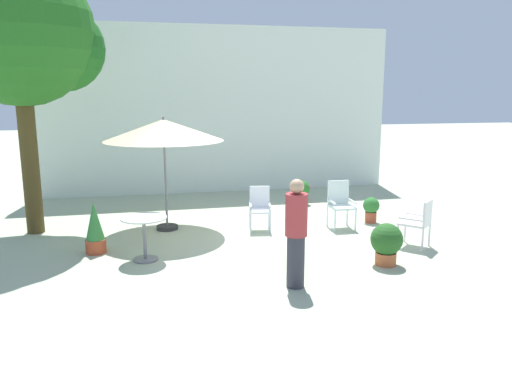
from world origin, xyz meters
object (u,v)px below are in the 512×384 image
patio_umbrella_0 (164,131)px  patio_chair_0 (340,202)px  shade_tree (21,31)px  patio_chair_1 (260,206)px  potted_plant_2 (95,229)px  potted_plant_1 (302,191)px  cafe_table_0 (144,230)px  potted_plant_3 (386,242)px  patio_chair_2 (419,220)px  standing_person (296,233)px  potted_plant_0 (371,208)px

patio_umbrella_0 → patio_chair_0: bearing=-10.4°
patio_umbrella_0 → patio_chair_0: 3.88m
shade_tree → patio_chair_1: 5.63m
shade_tree → potted_plant_2: (1.25, -1.67, -3.46)m
potted_plant_1 → shade_tree: bearing=-168.4°
patio_umbrella_0 → potted_plant_1: bearing=25.2°
cafe_table_0 → potted_plant_1: cafe_table_0 is taller
shade_tree → potted_plant_3: size_ratio=7.60×
patio_chair_2 → potted_plant_1: (-0.98, 3.85, -0.18)m
potted_plant_1 → potted_plant_3: size_ratio=0.86×
cafe_table_0 → potted_plant_2: 1.04m
patio_umbrella_0 → potted_plant_2: 2.42m
patio_umbrella_0 → potted_plant_2: (-1.30, -1.28, -1.59)m
potted_plant_3 → patio_umbrella_0: bearing=138.9°
shade_tree → cafe_table_0: size_ratio=6.97×
patio_chair_1 → standing_person: 3.10m
potted_plant_1 → standing_person: 5.46m
potted_plant_2 → shade_tree: bearing=126.9°
patio_chair_2 → potted_plant_2: potted_plant_2 is taller
patio_chair_1 → potted_plant_2: potted_plant_2 is taller
patio_chair_0 → potted_plant_3: patio_chair_0 is taller
patio_umbrella_0 → potted_plant_3: bearing=-41.1°
potted_plant_3 → patio_chair_2: bearing=35.8°
standing_person → patio_chair_1: bearing=86.6°
cafe_table_0 → patio_chair_2: bearing=-4.3°
potted_plant_0 → standing_person: standing_person is taller
patio_umbrella_0 → standing_person: (1.67, -3.53, -1.21)m
cafe_table_0 → potted_plant_3: 4.01m
patio_chair_1 → patio_chair_2: (2.55, -1.78, 0.00)m
shade_tree → potted_plant_0: shade_tree is taller
patio_chair_1 → potted_plant_1: (1.57, 2.06, -0.18)m
cafe_table_0 → shade_tree: bearing=132.9°
shade_tree → standing_person: bearing=-42.9°
patio_chair_0 → potted_plant_0: patio_chair_0 is taller
patio_chair_1 → potted_plant_3: 2.95m
shade_tree → patio_chair_0: shade_tree is taller
patio_chair_2 → cafe_table_0: bearing=175.7°
patio_umbrella_0 → patio_chair_0: patio_umbrella_0 is taller
shade_tree → patio_umbrella_0: shade_tree is taller
cafe_table_0 → potted_plant_2: size_ratio=0.82×
potted_plant_2 → potted_plant_3: size_ratio=1.33×
patio_chair_0 → potted_plant_1: patio_chair_0 is taller
cafe_table_0 → patio_chair_1: (2.31, 1.42, -0.02)m
shade_tree → patio_chair_1: size_ratio=5.95×
potted_plant_1 → potted_plant_3: (-0.04, -4.58, 0.06)m
cafe_table_0 → patio_chair_0: bearing=17.1°
shade_tree → patio_chair_0: 7.02m
patio_chair_0 → potted_plant_2: 4.87m
patio_umbrella_0 → potted_plant_3: patio_umbrella_0 is taller
patio_chair_2 → potted_plant_1: patio_chair_2 is taller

